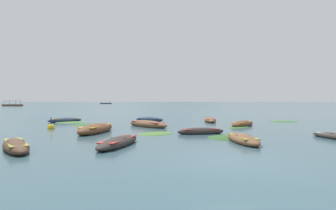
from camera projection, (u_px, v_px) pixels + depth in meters
ground_plane at (156, 102)px, 1507.38m from camera, size 6000.00×6000.00×0.00m
mountain_1 at (41, 83)px, 2095.65m from camera, size 1113.79×1113.79×288.05m
mountain_2 at (162, 82)px, 2337.74m from camera, size 1273.34×1273.34×349.18m
rowboat_0 at (118, 142)px, 12.38m from camera, size 2.10×4.03×0.50m
rowboat_1 at (96, 129)px, 17.64m from camera, size 2.29×4.67×0.72m
rowboat_2 at (65, 120)px, 26.35m from camera, size 3.26×2.60×0.54m
rowboat_3 at (149, 119)px, 27.37m from camera, size 3.20×2.29×0.58m
rowboat_4 at (242, 124)px, 22.03m from camera, size 3.19×3.49×0.56m
rowboat_5 at (201, 131)px, 16.79m from camera, size 3.14×1.28×0.50m
rowboat_6 at (148, 124)px, 21.53m from camera, size 3.86×4.23×0.64m
rowboat_7 at (16, 146)px, 11.32m from camera, size 2.88×3.74×0.53m
rowboat_8 at (335, 137)px, 14.59m from camera, size 1.47×3.11×0.39m
rowboat_9 at (210, 120)px, 26.79m from camera, size 1.48×4.09×0.54m
rowboat_10 at (243, 139)px, 13.30m from camera, size 1.21×3.47×0.51m
ferry_0 at (12, 105)px, 112.63m from camera, size 8.81×6.01×2.54m
ferry_1 at (106, 103)px, 204.41m from camera, size 9.19×4.91×2.54m
mooring_buoy at (51, 127)px, 19.83m from camera, size 0.52×0.52×1.01m
weed_patch_0 at (238, 127)px, 20.85m from camera, size 2.51×2.24×0.14m
weed_patch_1 at (84, 125)px, 23.44m from camera, size 2.43×3.04×0.14m
weed_patch_2 at (70, 122)px, 25.79m from camera, size 3.51×3.43×0.14m
weed_patch_4 at (156, 134)px, 16.84m from camera, size 3.07×2.99×0.14m
weed_patch_5 at (226, 138)px, 15.02m from camera, size 3.04×3.18×0.14m
weed_patch_6 at (284, 122)px, 26.76m from camera, size 3.03×2.04×0.14m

